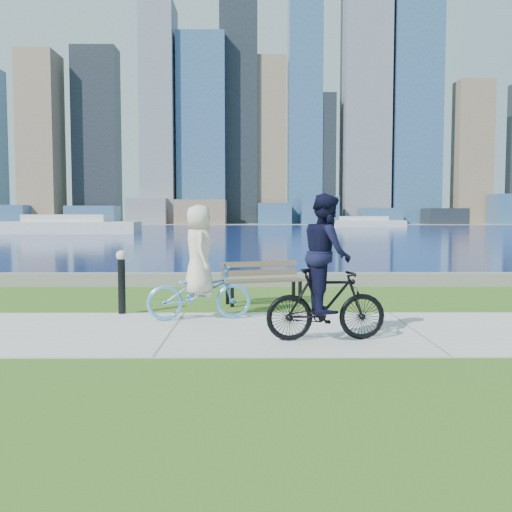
{
  "coord_description": "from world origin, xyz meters",
  "views": [
    {
      "loc": [
        -2.67,
        -9.26,
        1.9
      ],
      "look_at": [
        -2.6,
        2.16,
        1.1
      ],
      "focal_mm": 40.0,
      "sensor_mm": 36.0,
      "label": 1
    }
  ],
  "objects": [
    {
      "name": "bay_water",
      "position": [
        0.0,
        72.0,
        0.0
      ],
      "size": [
        320.0,
        131.0,
        0.01
      ],
      "primitive_type": "cube",
      "color": "navy",
      "rests_on": "ground"
    },
    {
      "name": "cyclist_man",
      "position": [
        -1.56,
        -0.73,
        0.95
      ],
      "size": [
        0.74,
        1.85,
        2.22
      ],
      "rotation": [
        0.0,
        0.0,
        1.65
      ],
      "color": "black",
      "rests_on": "ground"
    },
    {
      "name": "far_shore",
      "position": [
        0.0,
        130.0,
        0.06
      ],
      "size": [
        320.0,
        30.0,
        0.12
      ],
      "primitive_type": "cube",
      "color": "gray",
      "rests_on": "ground"
    },
    {
      "name": "concrete_path",
      "position": [
        0.0,
        0.0,
        0.01
      ],
      "size": [
        80.0,
        3.5,
        0.02
      ],
      "primitive_type": "cube",
      "color": "#ADACA7",
      "rests_on": "ground"
    },
    {
      "name": "ferry_far",
      "position": [
        16.46,
        88.85,
        0.79
      ],
      "size": [
        13.98,
        3.99,
        1.9
      ],
      "color": "silver",
      "rests_on": "ground"
    },
    {
      "name": "seawall",
      "position": [
        0.0,
        6.2,
        0.17
      ],
      "size": [
        90.0,
        0.5,
        0.35
      ],
      "primitive_type": "cube",
      "color": "slate",
      "rests_on": "ground"
    },
    {
      "name": "cyclist_woman",
      "position": [
        -3.64,
        1.04,
        0.79
      ],
      "size": [
        1.0,
        1.99,
        2.09
      ],
      "rotation": [
        0.0,
        0.0,
        1.76
      ],
      "color": "#5FADE8",
      "rests_on": "ground"
    },
    {
      "name": "ground",
      "position": [
        0.0,
        0.0,
        0.0
      ],
      "size": [
        320.0,
        320.0,
        0.0
      ],
      "primitive_type": "plane",
      "color": "#325917",
      "rests_on": "ground"
    },
    {
      "name": "park_bench",
      "position": [
        -2.45,
        3.09,
        0.55
      ],
      "size": [
        1.85,
        1.09,
        0.9
      ],
      "rotation": [
        0.0,
        0.0,
        0.3
      ],
      "color": "black",
      "rests_on": "ground"
    },
    {
      "name": "ferry_near",
      "position": [
        -22.77,
        52.57,
        0.86
      ],
      "size": [
        15.32,
        4.38,
        2.08
      ],
      "color": "silver",
      "rests_on": "ground"
    },
    {
      "name": "city_skyline",
      "position": [
        3.01,
        129.4,
        23.59
      ],
      "size": [
        175.98,
        23.2,
        76.0
      ],
      "color": "#776249",
      "rests_on": "ground"
    },
    {
      "name": "bollard_lamp",
      "position": [
        -5.19,
        1.67,
        0.71
      ],
      "size": [
        0.2,
        0.2,
        1.25
      ],
      "color": "black",
      "rests_on": "ground"
    }
  ]
}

